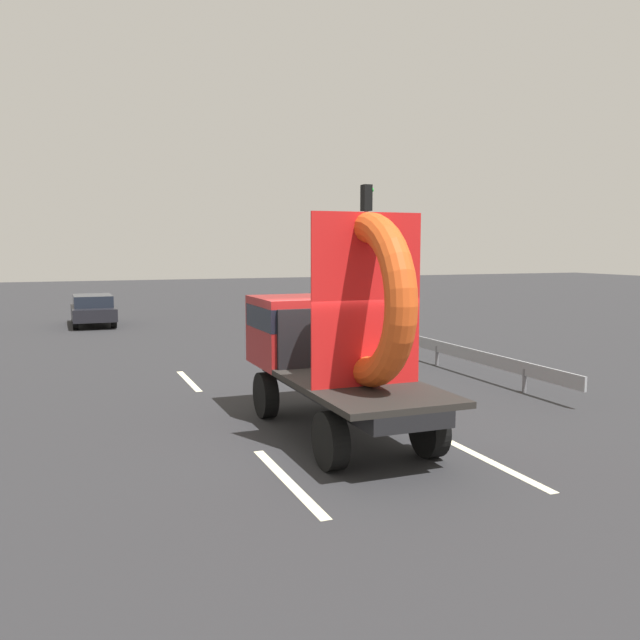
{
  "coord_description": "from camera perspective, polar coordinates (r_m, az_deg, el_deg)",
  "views": [
    {
      "loc": [
        -4.61,
        -10.66,
        3.33
      ],
      "look_at": [
        -0.05,
        0.92,
        1.97
      ],
      "focal_mm": 37.37,
      "sensor_mm": 36.0,
      "label": 1
    }
  ],
  "objects": [
    {
      "name": "lane_dash_left_near",
      "position": [
        9.82,
        -2.81,
        -13.58
      ],
      "size": [
        0.16,
        3.0,
        0.01
      ],
      "primitive_type": "cube",
      "rotation": [
        0.0,
        0.0,
        1.57
      ],
      "color": "beige",
      "rests_on": "ground_plane"
    },
    {
      "name": "guardrail",
      "position": [
        20.8,
        7.26,
        -1.56
      ],
      "size": [
        0.1,
        15.28,
        0.71
      ],
      "color": "gray",
      "rests_on": "ground_plane"
    },
    {
      "name": "lane_dash_left_far",
      "position": [
        17.08,
        -11.18,
        -5.13
      ],
      "size": [
        0.16,
        2.71,
        0.01
      ],
      "primitive_type": "cube",
      "rotation": [
        0.0,
        0.0,
        1.57
      ],
      "color": "beige",
      "rests_on": "ground_plane"
    },
    {
      "name": "ground_plane",
      "position": [
        12.09,
        1.85,
        -9.77
      ],
      "size": [
        120.0,
        120.0,
        0.0
      ],
      "primitive_type": "plane",
      "color": "#28282B"
    },
    {
      "name": "lane_dash_right_far",
      "position": [
        18.11,
        -1.19,
        -4.36
      ],
      "size": [
        0.16,
        2.33,
        0.01
      ],
      "primitive_type": "cube",
      "rotation": [
        0.0,
        0.0,
        1.57
      ],
      "color": "beige",
      "rests_on": "ground_plane"
    },
    {
      "name": "traffic_light",
      "position": [
        23.36,
        3.98,
        6.87
      ],
      "size": [
        0.42,
        0.36,
        5.49
      ],
      "color": "gray",
      "rests_on": "ground_plane"
    },
    {
      "name": "lane_dash_right_near",
      "position": [
        10.85,
        14.79,
        -11.84
      ],
      "size": [
        0.16,
        2.66,
        0.01
      ],
      "primitive_type": "cube",
      "rotation": [
        0.0,
        0.0,
        1.57
      ],
      "color": "beige",
      "rests_on": "ground_plane"
    },
    {
      "name": "flatbed_truck",
      "position": [
        12.07,
        0.91,
        -1.37
      ],
      "size": [
        2.02,
        5.29,
        3.89
      ],
      "color": "black",
      "rests_on": "ground_plane"
    },
    {
      "name": "distant_sedan",
      "position": [
        30.15,
        -18.87,
        0.89
      ],
      "size": [
        1.73,
        4.04,
        1.32
      ],
      "color": "black",
      "rests_on": "ground_plane"
    }
  ]
}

